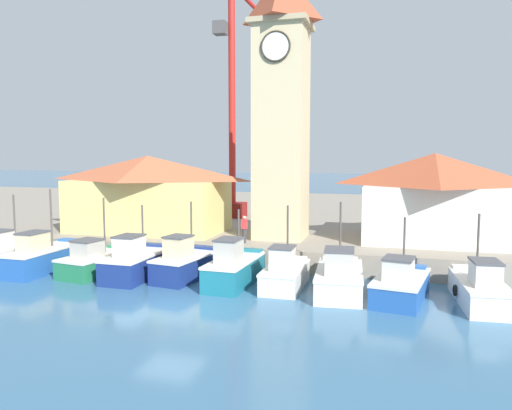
{
  "coord_description": "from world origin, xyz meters",
  "views": [
    {
      "loc": [
        8.93,
        -18.54,
        6.49
      ],
      "look_at": [
        1.02,
        9.6,
        3.5
      ],
      "focal_mm": 35.0,
      "sensor_mm": 36.0,
      "label": 1
    }
  ],
  "objects_px": {
    "fishing_boat_mid_left": "(137,262)",
    "fishing_boat_center": "(186,263)",
    "fishing_boat_end_right": "(480,288)",
    "warehouse_right": "(434,196)",
    "fishing_boat_far_left": "(9,255)",
    "port_crane_near": "(234,131)",
    "fishing_boat_far_right": "(401,284)",
    "fishing_boat_left_outer": "(44,257)",
    "fishing_boat_right_outer": "(339,277)",
    "clock_tower": "(281,99)",
    "fishing_boat_mid_right": "(234,268)",
    "fishing_boat_right_inner": "(285,273)",
    "dock_worker_near_tower": "(244,229)",
    "fishing_boat_left_inner": "(98,261)",
    "warehouse_left": "(148,193)"
  },
  "relations": [
    {
      "from": "fishing_boat_right_inner",
      "to": "warehouse_left",
      "type": "distance_m",
      "value": 13.71
    },
    {
      "from": "fishing_boat_left_outer",
      "to": "port_crane_near",
      "type": "bearing_deg",
      "value": 71.12
    },
    {
      "from": "fishing_boat_far_right",
      "to": "port_crane_near",
      "type": "xyz_separation_m",
      "value": [
        -13.34,
        16.93,
        7.67
      ]
    },
    {
      "from": "fishing_boat_center",
      "to": "clock_tower",
      "type": "bearing_deg",
      "value": 61.77
    },
    {
      "from": "fishing_boat_right_outer",
      "to": "fishing_boat_end_right",
      "type": "xyz_separation_m",
      "value": [
        6.05,
        -0.17,
        -0.04
      ]
    },
    {
      "from": "fishing_boat_left_inner",
      "to": "fishing_boat_right_inner",
      "type": "distance_m",
      "value": 10.44
    },
    {
      "from": "warehouse_right",
      "to": "clock_tower",
      "type": "bearing_deg",
      "value": -170.56
    },
    {
      "from": "fishing_boat_left_outer",
      "to": "dock_worker_near_tower",
      "type": "distance_m",
      "value": 11.32
    },
    {
      "from": "warehouse_right",
      "to": "port_crane_near",
      "type": "height_order",
      "value": "port_crane_near"
    },
    {
      "from": "fishing_boat_center",
      "to": "clock_tower",
      "type": "distance_m",
      "value": 11.76
    },
    {
      "from": "fishing_boat_left_outer",
      "to": "fishing_boat_right_outer",
      "type": "xyz_separation_m",
      "value": [
        16.26,
        0.03,
        -0.07
      ]
    },
    {
      "from": "dock_worker_near_tower",
      "to": "fishing_boat_right_inner",
      "type": "bearing_deg",
      "value": -53.03
    },
    {
      "from": "fishing_boat_mid_left",
      "to": "fishing_boat_center",
      "type": "distance_m",
      "value": 2.61
    },
    {
      "from": "fishing_boat_far_left",
      "to": "dock_worker_near_tower",
      "type": "height_order",
      "value": "fishing_boat_far_left"
    },
    {
      "from": "fishing_boat_center",
      "to": "dock_worker_near_tower",
      "type": "xyz_separation_m",
      "value": [
        1.88,
        4.3,
        1.27
      ]
    },
    {
      "from": "fishing_boat_far_left",
      "to": "fishing_boat_right_inner",
      "type": "distance_m",
      "value": 15.88
    },
    {
      "from": "fishing_boat_end_right",
      "to": "warehouse_left",
      "type": "xyz_separation_m",
      "value": [
        -19.86,
        7.74,
        3.16
      ]
    },
    {
      "from": "fishing_boat_center",
      "to": "warehouse_left",
      "type": "xyz_separation_m",
      "value": [
        -5.78,
        6.97,
        3.06
      ]
    },
    {
      "from": "fishing_boat_right_inner",
      "to": "warehouse_right",
      "type": "relative_size",
      "value": 0.49
    },
    {
      "from": "fishing_boat_left_inner",
      "to": "fishing_boat_center",
      "type": "distance_m",
      "value": 5.07
    },
    {
      "from": "fishing_boat_mid_left",
      "to": "fishing_boat_far_right",
      "type": "relative_size",
      "value": 1.01
    },
    {
      "from": "fishing_boat_end_right",
      "to": "warehouse_right",
      "type": "relative_size",
      "value": 0.59
    },
    {
      "from": "fishing_boat_far_right",
      "to": "port_crane_near",
      "type": "distance_m",
      "value": 22.88
    },
    {
      "from": "warehouse_right",
      "to": "dock_worker_near_tower",
      "type": "relative_size",
      "value": 5.26
    },
    {
      "from": "fishing_boat_center",
      "to": "fishing_boat_end_right",
      "type": "relative_size",
      "value": 0.9
    },
    {
      "from": "fishing_boat_mid_right",
      "to": "fishing_boat_right_outer",
      "type": "distance_m",
      "value": 5.23
    },
    {
      "from": "fishing_boat_right_inner",
      "to": "fishing_boat_right_outer",
      "type": "distance_m",
      "value": 2.66
    },
    {
      "from": "fishing_boat_left_outer",
      "to": "fishing_boat_far_right",
      "type": "bearing_deg",
      "value": -0.99
    },
    {
      "from": "fishing_boat_mid_right",
      "to": "dock_worker_near_tower",
      "type": "distance_m",
      "value": 4.99
    },
    {
      "from": "warehouse_right",
      "to": "dock_worker_near_tower",
      "type": "height_order",
      "value": "warehouse_right"
    },
    {
      "from": "fishing_boat_mid_right",
      "to": "fishing_boat_far_right",
      "type": "distance_m",
      "value": 8.0
    },
    {
      "from": "fishing_boat_left_inner",
      "to": "warehouse_right",
      "type": "bearing_deg",
      "value": 25.49
    },
    {
      "from": "fishing_boat_far_left",
      "to": "fishing_boat_center",
      "type": "distance_m",
      "value": 10.53
    },
    {
      "from": "fishing_boat_center",
      "to": "fishing_boat_mid_right",
      "type": "bearing_deg",
      "value": -9.02
    },
    {
      "from": "clock_tower",
      "to": "fishing_boat_mid_right",
      "type": "bearing_deg",
      "value": -96.12
    },
    {
      "from": "fishing_boat_center",
      "to": "fishing_boat_far_right",
      "type": "height_order",
      "value": "fishing_boat_center"
    },
    {
      "from": "fishing_boat_mid_right",
      "to": "fishing_boat_mid_left",
      "type": "bearing_deg",
      "value": -179.72
    },
    {
      "from": "fishing_boat_mid_right",
      "to": "port_crane_near",
      "type": "xyz_separation_m",
      "value": [
        -5.36,
        16.42,
        7.54
      ]
    },
    {
      "from": "fishing_boat_mid_right",
      "to": "warehouse_right",
      "type": "height_order",
      "value": "warehouse_right"
    },
    {
      "from": "fishing_boat_mid_left",
      "to": "fishing_boat_left_outer",
      "type": "bearing_deg",
      "value": -178.44
    },
    {
      "from": "fishing_boat_far_right",
      "to": "warehouse_right",
      "type": "xyz_separation_m",
      "value": [
        1.91,
        9.11,
        3.26
      ]
    },
    {
      "from": "fishing_boat_right_outer",
      "to": "fishing_boat_end_right",
      "type": "relative_size",
      "value": 1.01
    },
    {
      "from": "fishing_boat_mid_right",
      "to": "fishing_boat_far_right",
      "type": "height_order",
      "value": "fishing_boat_mid_right"
    },
    {
      "from": "fishing_boat_left_inner",
      "to": "fishing_boat_mid_left",
      "type": "distance_m",
      "value": 2.5
    },
    {
      "from": "fishing_boat_mid_right",
      "to": "fishing_boat_right_inner",
      "type": "distance_m",
      "value": 2.58
    },
    {
      "from": "fishing_boat_right_inner",
      "to": "port_crane_near",
      "type": "xyz_separation_m",
      "value": [
        -7.93,
        16.33,
        7.65
      ]
    },
    {
      "from": "fishing_boat_center",
      "to": "fishing_boat_far_right",
      "type": "distance_m",
      "value": 10.83
    },
    {
      "from": "fishing_boat_left_outer",
      "to": "fishing_boat_center",
      "type": "xyz_separation_m",
      "value": [
        8.23,
        0.63,
        -0.01
      ]
    },
    {
      "from": "fishing_boat_mid_right",
      "to": "fishing_boat_right_outer",
      "type": "relative_size",
      "value": 0.94
    },
    {
      "from": "fishing_boat_right_inner",
      "to": "warehouse_right",
      "type": "bearing_deg",
      "value": 49.28
    }
  ]
}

